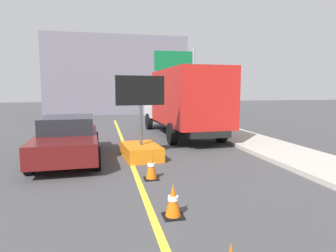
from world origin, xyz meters
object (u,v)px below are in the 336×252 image
object	(u,v)px
box_truck	(182,100)
traffic_cone_mid_lane	(173,201)
arrow_board_trailer	(141,144)
highway_guide_sign	(182,72)
pickup_car	(68,138)
traffic_cone_far_lane	(151,167)

from	to	relation	value
box_truck	traffic_cone_mid_lane	size ratio (longest dim) A/B	12.87
arrow_board_trailer	highway_guide_sign	bearing A→B (deg)	67.39
arrow_board_trailer	traffic_cone_mid_lane	distance (m)	4.64
box_truck	pickup_car	xyz separation A→B (m)	(-4.91, -3.94, -1.04)
box_truck	traffic_cone_far_lane	distance (m)	7.30
box_truck	pickup_car	bearing A→B (deg)	-141.22
traffic_cone_mid_lane	traffic_cone_far_lane	xyz separation A→B (m)	(-0.02, 2.28, 0.03)
traffic_cone_mid_lane	traffic_cone_far_lane	world-z (taller)	traffic_cone_far_lane
arrow_board_trailer	traffic_cone_far_lane	distance (m)	2.36
highway_guide_sign	pickup_car	bearing A→B (deg)	-124.23
box_truck	traffic_cone_far_lane	size ratio (longest dim) A/B	11.72
box_truck	highway_guide_sign	size ratio (longest dim) A/B	1.56
arrow_board_trailer	traffic_cone_far_lane	bearing A→B (deg)	-90.95
pickup_car	traffic_cone_far_lane	distance (m)	3.58
pickup_car	traffic_cone_far_lane	size ratio (longest dim) A/B	7.11
arrow_board_trailer	box_truck	bearing A→B (deg)	59.13
pickup_car	highway_guide_sign	bearing A→B (deg)	55.77
traffic_cone_mid_lane	highway_guide_sign	bearing A→B (deg)	74.15
arrow_board_trailer	pickup_car	size ratio (longest dim) A/B	0.57
traffic_cone_mid_lane	arrow_board_trailer	bearing A→B (deg)	89.77
pickup_car	arrow_board_trailer	bearing A→B (deg)	-9.02
traffic_cone_mid_lane	box_truck	bearing A→B (deg)	73.81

